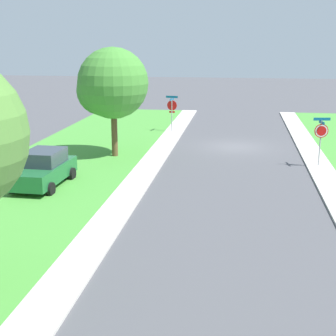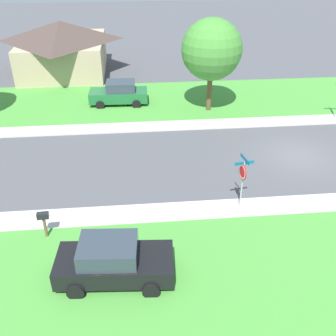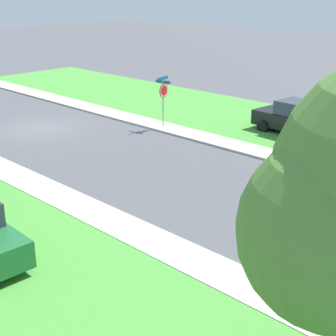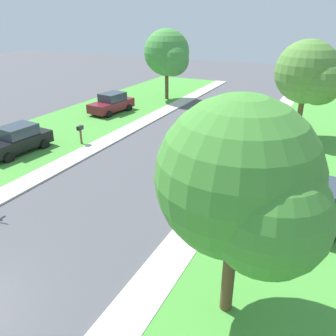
{
  "view_description": "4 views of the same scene",
  "coord_description": "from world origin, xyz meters",
  "px_view_note": "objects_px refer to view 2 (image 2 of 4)",
  "views": [
    {
      "loc": [
        -0.22,
        32.2,
        6.91
      ],
      "look_at": [
        2.83,
        11.41,
        1.4
      ],
      "focal_mm": 52.76,
      "sensor_mm": 36.0,
      "label": 1
    },
    {
      "loc": [
        -19.06,
        9.45,
        11.24
      ],
      "look_at": [
        -2.95,
        7.91,
        1.4
      ],
      "focal_mm": 41.75,
      "sensor_mm": 36.0,
      "label": 2
    },
    {
      "loc": [
        14.14,
        23.3,
        7.36
      ],
      "look_at": [
        2.42,
        11.92,
        1.4
      ],
      "focal_mm": 54.4,
      "sensor_mm": 36.0,
      "label": 3
    },
    {
      "loc": [
        8.98,
        -3.66,
        8.12
      ],
      "look_at": [
        2.43,
        9.71,
        1.4
      ],
      "focal_mm": 36.77,
      "sensor_mm": 36.0,
      "label": 4
    }
  ],
  "objects_px": {
    "tree_corner_large": "(213,51)",
    "house_right_setback": "(63,47)",
    "car_green_far_down_street": "(119,93)",
    "car_black_kerbside_mid": "(113,261)",
    "stop_sign_far_corner": "(243,175)",
    "mailbox": "(44,219)"
  },
  "relations": [
    {
      "from": "car_green_far_down_street",
      "to": "house_right_setback",
      "type": "relative_size",
      "value": 0.48
    },
    {
      "from": "car_green_far_down_street",
      "to": "mailbox",
      "type": "relative_size",
      "value": 3.32
    },
    {
      "from": "car_green_far_down_street",
      "to": "house_right_setback",
      "type": "distance_m",
      "value": 9.77
    },
    {
      "from": "stop_sign_far_corner",
      "to": "car_green_far_down_street",
      "type": "bearing_deg",
      "value": 22.8
    },
    {
      "from": "house_right_setback",
      "to": "mailbox",
      "type": "relative_size",
      "value": 6.89
    },
    {
      "from": "stop_sign_far_corner",
      "to": "tree_corner_large",
      "type": "distance_m",
      "value": 12.31
    },
    {
      "from": "car_black_kerbside_mid",
      "to": "house_right_setback",
      "type": "distance_m",
      "value": 26.23
    },
    {
      "from": "car_green_far_down_street",
      "to": "car_black_kerbside_mid",
      "type": "distance_m",
      "value": 17.47
    },
    {
      "from": "stop_sign_far_corner",
      "to": "mailbox",
      "type": "distance_m",
      "value": 8.81
    },
    {
      "from": "mailbox",
      "to": "stop_sign_far_corner",
      "type": "bearing_deg",
      "value": -82.01
    },
    {
      "from": "tree_corner_large",
      "to": "house_right_setback",
      "type": "xyz_separation_m",
      "value": [
        9.85,
        11.66,
        -1.89
      ]
    },
    {
      "from": "stop_sign_far_corner",
      "to": "car_black_kerbside_mid",
      "type": "xyz_separation_m",
      "value": [
        -3.81,
        5.75,
        -1.01
      ]
    },
    {
      "from": "stop_sign_far_corner",
      "to": "car_green_far_down_street",
      "type": "distance_m",
      "value": 14.85
    },
    {
      "from": "stop_sign_far_corner",
      "to": "house_right_setback",
      "type": "bearing_deg",
      "value": 26.22
    },
    {
      "from": "car_black_kerbside_mid",
      "to": "mailbox",
      "type": "xyz_separation_m",
      "value": [
        2.59,
        2.94,
        0.14
      ]
    },
    {
      "from": "car_green_far_down_street",
      "to": "tree_corner_large",
      "type": "xyz_separation_m",
      "value": [
        -1.61,
        -6.62,
        3.4
      ]
    },
    {
      "from": "car_black_kerbside_mid",
      "to": "tree_corner_large",
      "type": "xyz_separation_m",
      "value": [
        15.86,
        -6.63,
        3.4
      ]
    },
    {
      "from": "car_black_kerbside_mid",
      "to": "stop_sign_far_corner",
      "type": "bearing_deg",
      "value": -56.46
    },
    {
      "from": "tree_corner_large",
      "to": "house_right_setback",
      "type": "bearing_deg",
      "value": 49.83
    },
    {
      "from": "car_green_far_down_street",
      "to": "car_black_kerbside_mid",
      "type": "relative_size",
      "value": 0.99
    },
    {
      "from": "tree_corner_large",
      "to": "mailbox",
      "type": "xyz_separation_m",
      "value": [
        -13.26,
        9.57,
        -3.26
      ]
    },
    {
      "from": "stop_sign_far_corner",
      "to": "mailbox",
      "type": "bearing_deg",
      "value": 97.99
    }
  ]
}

